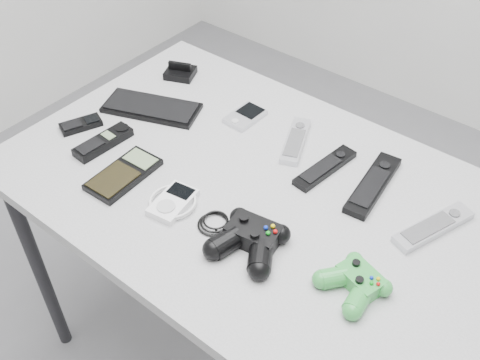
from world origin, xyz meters
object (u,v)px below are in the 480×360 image
Objects in this scene: pda at (245,116)px; remote_silver_a at (296,140)px; remote_black_b at (373,184)px; controller_black at (250,238)px; mp3_player at (173,202)px; remote_silver_b at (434,226)px; controller_green at (356,281)px; calculator at (124,174)px; cordless_handset at (103,142)px; desk at (256,206)px; mobile_phone at (81,124)px; pda_keyboard at (152,107)px; remote_black_a at (325,167)px.

remote_silver_a reaches higher than pda.
pda is 0.39m from remote_black_b.
mp3_player is at bearing 174.29° from controller_black.
pda is at bearing -166.02° from remote_silver_b.
controller_green is (0.11, -0.27, 0.01)m from remote_black_b.
controller_green is (0.34, -0.29, 0.01)m from remote_silver_a.
controller_green is (0.43, 0.06, 0.01)m from mp3_player.
calculator is (-0.64, -0.30, -0.00)m from remote_silver_b.
controller_green reaches higher than remote_silver_a.
controller_green is (0.50, -0.30, 0.01)m from pda.
calculator is (-0.08, -0.36, 0.00)m from pda.
pda is 0.42× the size of controller_black.
controller_green is (0.58, 0.06, 0.01)m from calculator.
calculator is at bearing -17.30° from cordless_handset.
remote_silver_a is at bearing 1.23° from pda.
controller_black is 1.94× the size of controller_green.
remote_black_b reaches higher than desk.
desk is 6.66× the size of calculator.
cordless_handset reaches higher than remote_silver_b.
remote_black_b is 1.96× the size of mp3_player.
remote_silver_a is 0.23m from remote_black_b.
remote_silver_a is at bearing 168.17° from remote_black_b.
calculator is at bearing -157.33° from controller_green.
cordless_handset reaches higher than remote_silver_a.
calculator is (0.23, -0.06, 0.00)m from mobile_phone.
desk is 11.35× the size of mobile_phone.
mp3_player reaches higher than mobile_phone.
remote_silver_b is 0.70m from calculator.
pda_keyboard is 0.37m from mp3_player.
pda is 0.54× the size of remote_silver_b.
desk is at bearing 48.89° from mp3_player.
pda_keyboard is at bearing -176.45° from controller_green.
controller_black is (0.12, -0.34, 0.02)m from remote_silver_a.
pda is 0.36m from mp3_player.
pda_keyboard is 1.65× the size of cordless_handset.
desk is 0.21m from controller_black.
cordless_handset is 0.28m from mp3_player.
mobile_phone is (-0.09, -0.17, 0.00)m from pda_keyboard.
cordless_handset reaches higher than mp3_player.
remote_silver_a is 0.69× the size of controller_black.
mp3_player reaches higher than pda_keyboard.
remote_silver_b is at bearing 35.88° from controller_black.
desk is at bearing -141.54° from remote_silver_b.
cordless_handset is (-0.60, -0.29, 0.00)m from remote_black_b.
mp3_player is at bearing -128.78° from remote_silver_b.
remote_black_a is at bearing 46.14° from mobile_phone.
remote_silver_a is (-0.02, 0.18, 0.08)m from desk.
calculator is at bearing 173.20° from mp3_player.
mp3_player is at bearing -155.88° from controller_green.
mobile_phone is 0.41× the size of controller_black.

